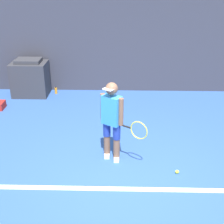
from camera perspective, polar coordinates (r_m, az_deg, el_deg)
name	(u,v)px	position (r m, az deg, el deg)	size (l,w,h in m)	color
ground_plane	(123,182)	(5.45, 2.01, -12.62)	(24.00, 24.00, 0.00)	#2D5193
back_wall	(123,47)	(9.05, 1.97, 11.76)	(24.00, 0.10, 2.58)	#383842
court_baseline	(123,189)	(5.28, 2.02, -13.90)	(21.60, 0.10, 0.01)	white
tennis_player	(112,119)	(5.64, 0.08, -1.22)	(0.84, 0.59, 1.52)	brown
tennis_ball	(177,172)	(5.73, 11.82, -10.65)	(0.07, 0.07, 0.07)	#D1E533
covered_chair	(30,78)	(9.17, -14.72, 6.03)	(0.98, 0.73, 1.05)	#333338
water_bottle	(56,90)	(9.23, -10.21, 3.89)	(0.07, 0.07, 0.21)	orange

